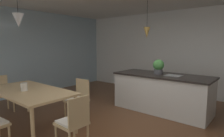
% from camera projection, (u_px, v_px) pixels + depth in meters
% --- Properties ---
extents(ground_plane, '(10.00, 8.40, 0.04)m').
position_uv_depth(ground_plane, '(132.00, 132.00, 3.58)').
color(ground_plane, brown).
extents(wall_back_kitchen, '(10.00, 0.12, 2.70)m').
position_uv_depth(wall_back_kitchen, '(191.00, 53.00, 5.90)').
color(wall_back_kitchen, silver).
rests_on(wall_back_kitchen, ground_plane).
extents(window_wall_left_glazing, '(0.06, 8.40, 2.70)m').
position_uv_depth(window_wall_left_glazing, '(25.00, 53.00, 5.99)').
color(window_wall_left_glazing, '#9EB7C6').
rests_on(window_wall_left_glazing, ground_plane).
extents(dining_table, '(1.94, 0.98, 0.75)m').
position_uv_depth(dining_table, '(29.00, 93.00, 3.67)').
color(dining_table, tan).
rests_on(dining_table, ground_plane).
extents(chair_window_end, '(0.40, 0.40, 0.87)m').
position_uv_depth(chair_window_end, '(2.00, 93.00, 4.54)').
color(chair_window_end, tan).
rests_on(chair_window_end, ground_plane).
extents(chair_kitchen_end, '(0.41, 0.41, 0.87)m').
position_uv_depth(chair_kitchen_end, '(74.00, 121.00, 2.84)').
color(chair_kitchen_end, tan).
rests_on(chair_kitchen_end, ground_plane).
extents(chair_far_right, '(0.42, 0.42, 0.87)m').
position_uv_depth(chair_far_right, '(78.00, 98.00, 4.08)').
color(chair_far_right, tan).
rests_on(chair_far_right, ground_plane).
extents(kitchen_island, '(2.29, 0.94, 0.91)m').
position_uv_depth(kitchen_island, '(162.00, 92.00, 4.64)').
color(kitchen_island, silver).
rests_on(kitchen_island, ground_plane).
extents(pendant_over_table, '(0.19, 0.19, 0.78)m').
position_uv_depth(pendant_over_table, '(18.00, 20.00, 3.36)').
color(pendant_over_table, black).
extents(pendant_over_island_main, '(0.16, 0.16, 0.92)m').
position_uv_depth(pendant_over_island_main, '(147.00, 32.00, 4.74)').
color(pendant_over_island_main, black).
extents(potted_plant_on_island, '(0.27, 0.27, 0.36)m').
position_uv_depth(potted_plant_on_island, '(158.00, 66.00, 4.63)').
color(potted_plant_on_island, '#4C4C51').
rests_on(potted_plant_on_island, kitchen_island).
extents(vase_on_dining_table, '(0.12, 0.12, 0.15)m').
position_uv_depth(vase_on_dining_table, '(24.00, 87.00, 3.58)').
color(vase_on_dining_table, silver).
rests_on(vase_on_dining_table, dining_table).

